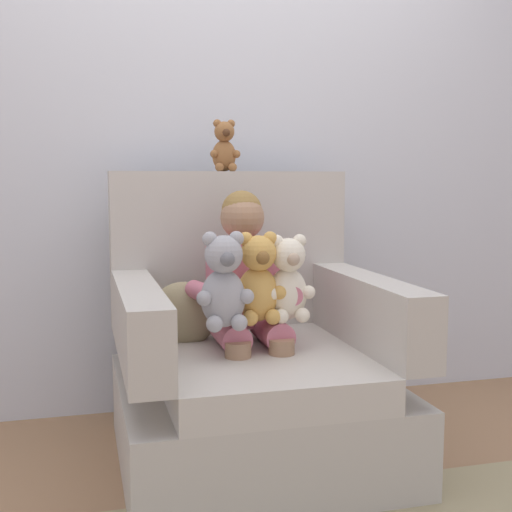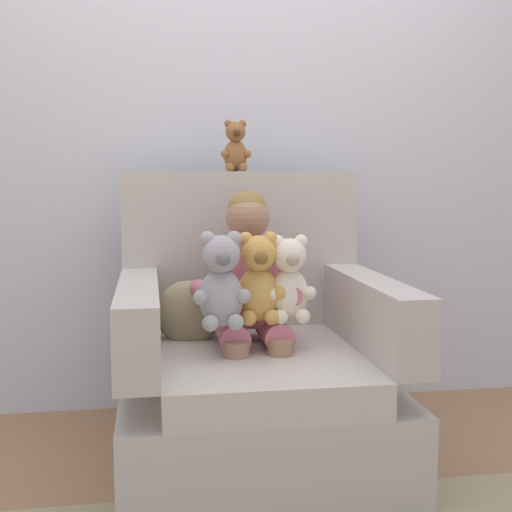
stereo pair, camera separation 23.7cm
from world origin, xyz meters
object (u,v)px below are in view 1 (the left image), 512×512
seated_child (247,288)px  throw_pillow (183,315)px  plush_grey (224,283)px  plush_honey (258,280)px  plush_cream (288,281)px  plush_brown_on_backrest (224,147)px  armchair (251,370)px

seated_child → throw_pillow: 0.27m
seated_child → plush_grey: size_ratio=2.43×
plush_honey → seated_child: bearing=95.3°
seated_child → plush_cream: bearing=-53.9°
plush_honey → plush_brown_on_backrest: bearing=94.2°
seated_child → plush_honey: size_ratio=2.50×
plush_cream → plush_honey: (-0.11, -0.00, 0.01)m
plush_grey → plush_brown_on_backrest: bearing=65.5°
plush_grey → seated_child: bearing=44.8°
armchair → seated_child: armchair is taller
armchair → plush_cream: size_ratio=3.44×
seated_child → plush_grey: (-0.13, -0.20, 0.05)m
plush_honey → plush_brown_on_backrest: plush_brown_on_backrest is taller
throw_pillow → plush_honey: bearing=-45.3°
plush_grey → plush_honey: size_ratio=1.03×
armchair → throw_pillow: (-0.24, 0.13, 0.20)m
plush_cream → plush_honey: size_ratio=0.96×
throw_pillow → seated_child: bearing=-23.8°
seated_child → plush_grey: bearing=-129.7°
plush_grey → plush_brown_on_backrest: (0.12, 0.54, 0.49)m
armchair → plush_brown_on_backrest: plush_brown_on_backrest is taller
plush_cream → plush_brown_on_backrest: (-0.13, 0.47, 0.50)m
plush_grey → plush_cream: (0.25, 0.07, -0.01)m
armchair → plush_honey: size_ratio=3.31×
plush_cream → plush_brown_on_backrest: 0.70m
seated_child → plush_brown_on_backrest: plush_brown_on_backrest is taller
plush_cream → plush_grey: bearing=-172.5°
plush_grey → plush_honey: plush_grey is taller
plush_grey → plush_brown_on_backrest: 0.73m
plush_cream → throw_pillow: bearing=139.1°
plush_cream → throw_pillow: (-0.35, 0.23, -0.16)m
throw_pillow → plush_grey: bearing=-72.3°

